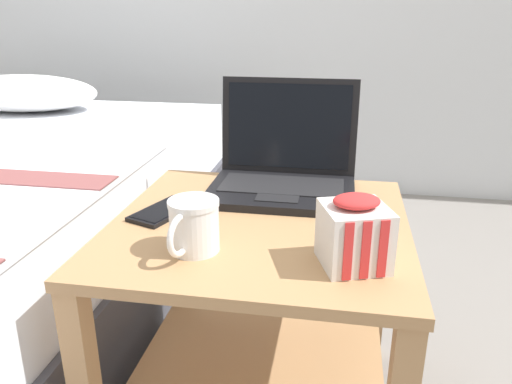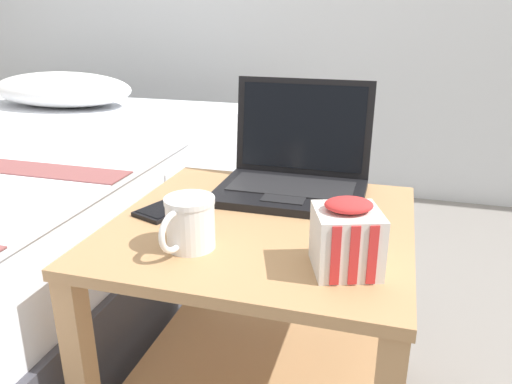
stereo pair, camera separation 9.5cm
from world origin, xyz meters
name	(u,v)px [view 1 (the left image)]	position (x,y,z in m)	size (l,w,h in m)	color
bedside_table	(260,295)	(0.00, 0.00, 0.32)	(0.60, 0.60, 0.50)	tan
laptop	(284,169)	(0.02, 0.20, 0.55)	(0.34, 0.27, 0.25)	black
mug_front_left	(193,223)	(-0.09, -0.15, 0.55)	(0.09, 0.13, 0.10)	white
snack_bag	(354,233)	(0.19, -0.15, 0.56)	(0.13, 0.13, 0.13)	silver
cell_phone	(164,211)	(-0.21, 0.01, 0.51)	(0.13, 0.17, 0.01)	black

